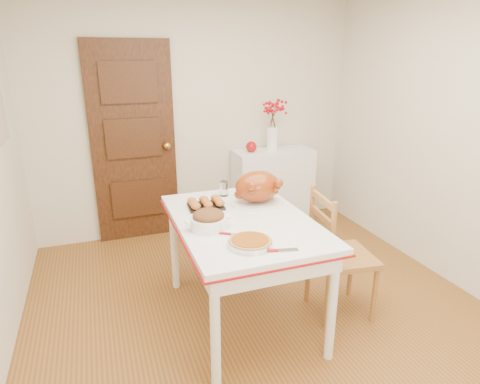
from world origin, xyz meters
name	(u,v)px	position (x,y,z in m)	size (l,w,h in m)	color
floor	(271,327)	(0.00, 0.00, 0.00)	(3.50, 4.00, 0.00)	brown
wall_back	(198,119)	(0.00, 2.00, 1.25)	(3.50, 0.00, 2.50)	beige
wall_right	(480,143)	(1.75, 0.00, 1.25)	(0.00, 4.00, 2.50)	beige
door_back	(134,144)	(-0.70, 1.97, 1.03)	(0.85, 0.06, 2.06)	black
sideboard	(273,188)	(0.80, 1.78, 0.44)	(0.89, 0.40, 0.89)	white
kitchen_table	(242,270)	(-0.16, 0.18, 0.41)	(0.93, 1.36, 0.82)	white
chair_oak	(343,254)	(0.58, 0.01, 0.49)	(0.44, 0.44, 0.99)	#915F2D
berry_vase	(273,126)	(0.78, 1.78, 1.16)	(0.28, 0.28, 0.55)	white
apple	(251,147)	(0.53, 1.78, 0.95)	(0.12, 0.12, 0.12)	#9B0D0C
turkey_platter	(257,188)	(0.05, 0.42, 0.95)	(0.41, 0.33, 0.26)	maroon
pumpkin_pie	(250,241)	(-0.26, -0.24, 0.84)	(0.27, 0.27, 0.06)	#87410C
stuffing_dish	(209,220)	(-0.43, 0.10, 0.88)	(0.31, 0.25, 0.12)	#5A3016
rolls_tray	(206,203)	(-0.34, 0.48, 0.85)	(0.26, 0.21, 0.07)	#A45F25
pie_server	(279,250)	(-0.13, -0.36, 0.82)	(0.23, 0.07, 0.01)	silver
carving_knife	(236,234)	(-0.30, -0.07, 0.82)	(0.22, 0.05, 0.01)	silver
drinking_glass	(224,189)	(-0.13, 0.69, 0.88)	(0.07, 0.07, 0.12)	white
shaker_pair	(254,187)	(0.12, 0.68, 0.86)	(0.10, 0.04, 0.09)	white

